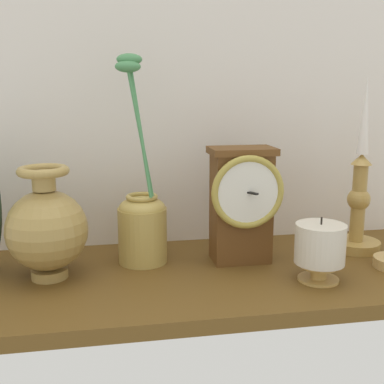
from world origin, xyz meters
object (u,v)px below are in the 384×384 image
at_px(candlestick_tall_center, 359,201).
at_px(brass_vase_bulbous, 47,228).
at_px(brass_vase_jar, 142,219).
at_px(mantel_clock, 242,202).
at_px(pillar_candle_front, 320,248).

distance_m(candlestick_tall_center, brass_vase_bulbous, 0.58).
bearing_deg(brass_vase_jar, candlestick_tall_center, -0.82).
xyz_separation_m(candlestick_tall_center, brass_vase_bulbous, (-0.57, -0.04, -0.01)).
bearing_deg(brass_vase_bulbous, mantel_clock, 3.90).
bearing_deg(brass_vase_jar, brass_vase_bulbous, -162.29).
relative_size(brass_vase_bulbous, pillar_candle_front, 1.75).
distance_m(brass_vase_bulbous, brass_vase_jar, 0.17).
distance_m(candlestick_tall_center, pillar_candle_front, 0.20).
relative_size(mantel_clock, candlestick_tall_center, 0.62).
bearing_deg(brass_vase_bulbous, candlestick_tall_center, 4.45).
bearing_deg(candlestick_tall_center, brass_vase_jar, 179.18).
bearing_deg(mantel_clock, brass_vase_jar, 171.05).
relative_size(candlestick_tall_center, pillar_candle_front, 3.11).
xyz_separation_m(mantel_clock, brass_vase_jar, (-0.18, 0.03, -0.03)).
bearing_deg(brass_vase_bulbous, brass_vase_jar, 17.71).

